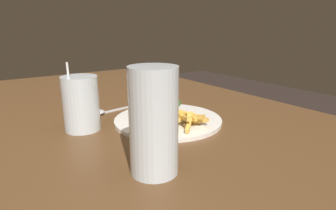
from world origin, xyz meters
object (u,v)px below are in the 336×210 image
(juice_glass, at_px, (81,106))
(spoon, at_px, (99,112))
(beer_glass, at_px, (154,123))
(meal_plate_near, at_px, (162,108))

(juice_glass, relative_size, spoon, 1.00)
(beer_glass, height_order, spoon, beer_glass)
(juice_glass, bearing_deg, beer_glass, -173.02)
(meal_plate_near, xyz_separation_m, beer_glass, (-0.22, 0.17, 0.06))
(beer_glass, xyz_separation_m, spoon, (0.36, -0.04, -0.08))
(beer_glass, xyz_separation_m, juice_glass, (0.27, 0.03, -0.03))
(meal_plate_near, distance_m, juice_glass, 0.21)
(meal_plate_near, bearing_deg, juice_glass, 76.68)
(spoon, bearing_deg, meal_plate_near, 123.93)
(beer_glass, relative_size, spoon, 1.12)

